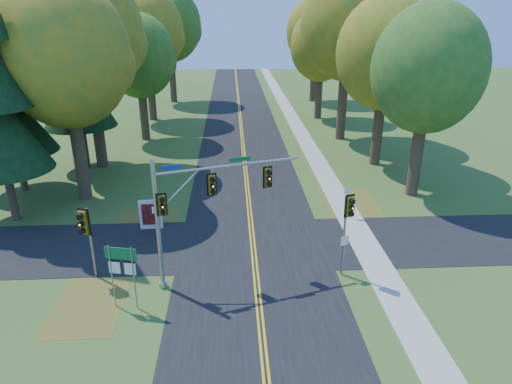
{
  "coord_description": "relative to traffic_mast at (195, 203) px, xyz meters",
  "views": [
    {
      "loc": [
        -1.04,
        -20.37,
        12.18
      ],
      "look_at": [
        0.17,
        1.79,
        3.2
      ],
      "focal_mm": 32.0,
      "sensor_mm": 36.0,
      "label": 1
    }
  ],
  "objects": [
    {
      "name": "centerline_right",
      "position": [
        2.86,
        1.48,
        -4.04
      ],
      "size": [
        0.1,
        160.0,
        0.01
      ],
      "primitive_type": "cube",
      "color": "gold",
      "rests_on": "road_main"
    },
    {
      "name": "route_sign_cluster",
      "position": [
        -3.04,
        -1.95,
        -1.94
      ],
      "size": [
        1.38,
        0.35,
        3.01
      ],
      "rotation": [
        0.0,
        0.0,
        -0.23
      ],
      "color": "gray",
      "rests_on": "ground"
    },
    {
      "name": "leaf_patch_e",
      "position": [
        9.56,
        7.48,
        -4.06
      ],
      "size": [
        3.5,
        8.0,
        0.0
      ],
      "primitive_type": "cube",
      "color": "brown",
      "rests_on": "ground"
    },
    {
      "name": "reg_sign_e_north",
      "position": [
        8.72,
        6.69,
        -2.66
      ],
      "size": [
        0.39,
        0.08,
        2.06
      ],
      "rotation": [
        0.0,
        0.0,
        0.12
      ],
      "color": "gray",
      "rests_on": "ground"
    },
    {
      "name": "centerline_left",
      "position": [
        2.66,
        1.48,
        -4.04
      ],
      "size": [
        0.1,
        160.0,
        0.01
      ],
      "primitive_type": "cube",
      "color": "gold",
      "rests_on": "road_main"
    },
    {
      "name": "leaf_patch_w_far",
      "position": [
        -4.74,
        -1.52,
        -4.06
      ],
      "size": [
        3.0,
        5.0,
        0.0
      ],
      "primitive_type": "cube",
      "color": "brown",
      "rests_on": "ground"
    },
    {
      "name": "tree_e_c",
      "position": [
        12.64,
        25.17,
        6.6
      ],
      "size": [
        8.8,
        8.8,
        15.79
      ],
      "color": "#38281C",
      "rests_on": "ground"
    },
    {
      "name": "info_kiosk",
      "position": [
        -3.13,
        5.74,
        -3.16
      ],
      "size": [
        1.32,
        0.25,
        1.82
      ],
      "rotation": [
        0.0,
        0.0,
        0.04
      ],
      "color": "silver",
      "rests_on": "ground"
    },
    {
      "name": "pine_c",
      "position": [
        -10.24,
        17.48,
        5.63
      ],
      "size": [
        5.6,
        5.6,
        20.56
      ],
      "color": "#38281C",
      "rests_on": "ground"
    },
    {
      "name": "pine_b",
      "position": [
        -13.24,
        12.48,
        4.1
      ],
      "size": [
        5.6,
        5.6,
        17.31
      ],
      "color": "#38281C",
      "rests_on": "ground"
    },
    {
      "name": "tree_e_e",
      "position": [
        13.23,
        45.06,
        5.13
      ],
      "size": [
        7.8,
        7.8,
        13.74
      ],
      "color": "#38281C",
      "rests_on": "ground"
    },
    {
      "name": "road_main",
      "position": [
        2.76,
        1.48,
        -4.06
      ],
      "size": [
        8.0,
        160.0,
        0.02
      ],
      "primitive_type": "cube",
      "color": "black",
      "rests_on": "ground"
    },
    {
      "name": "east_signal_pole",
      "position": [
        7.02,
        0.0,
        -0.79
      ],
      "size": [
        0.48,
        0.58,
        4.32
      ],
      "rotation": [
        0.0,
        0.0,
        0.35
      ],
      "color": "#989BA0",
      "rests_on": "ground"
    },
    {
      "name": "tree_w_a",
      "position": [
        -8.37,
        10.86,
        5.42
      ],
      "size": [
        8.0,
        8.0,
        14.15
      ],
      "color": "#38281C",
      "rests_on": "ground"
    },
    {
      "name": "tree_w_e",
      "position": [
        -6.17,
        45.57,
        6.01
      ],
      "size": [
        8.4,
        8.4,
        14.97
      ],
      "color": "#38281C",
      "rests_on": "ground"
    },
    {
      "name": "sidewalk_east",
      "position": [
        8.96,
        1.48,
        -4.04
      ],
      "size": [
        1.6,
        160.0,
        0.06
      ],
      "primitive_type": "cube",
      "color": "#9E998E",
      "rests_on": "ground"
    },
    {
      "name": "ped_signal_pole",
      "position": [
        -5.12,
        0.38,
        -1.28
      ],
      "size": [
        0.57,
        0.68,
        3.75
      ],
      "rotation": [
        0.0,
        0.0,
        -0.35
      ],
      "color": "gray",
      "rests_on": "ground"
    },
    {
      "name": "traffic_mast",
      "position": [
        0.0,
        0.0,
        0.0
      ],
      "size": [
        6.68,
        2.47,
        6.32
      ],
      "rotation": [
        0.0,
        0.0,
        0.31
      ],
      "color": "#9B9DA3",
      "rests_on": "ground"
    },
    {
      "name": "tree_w_d",
      "position": [
        -7.37,
        34.66,
        5.71
      ],
      "size": [
        8.2,
        8.2,
        14.56
      ],
      "color": "#38281C",
      "rests_on": "ground"
    },
    {
      "name": "tree_e_a",
      "position": [
        14.32,
        10.25,
        4.47
      ],
      "size": [
        7.2,
        7.2,
        12.73
      ],
      "color": "#38281C",
      "rests_on": "ground"
    },
    {
      "name": "tree_w_c",
      "position": [
        -6.78,
        25.95,
        3.88
      ],
      "size": [
        6.8,
        6.8,
        11.91
      ],
      "color": "#38281C",
      "rests_on": "ground"
    },
    {
      "name": "tree_w_b",
      "position": [
        -8.96,
        17.77,
        6.3
      ],
      "size": [
        8.6,
        8.6,
        15.38
      ],
      "color": "#38281C",
      "rests_on": "ground"
    },
    {
      "name": "ground",
      "position": [
        2.76,
        1.48,
        -4.07
      ],
      "size": [
        160.0,
        160.0,
        0.0
      ],
      "primitive_type": "plane",
      "color": "#3B5C20",
      "rests_on": "ground"
    },
    {
      "name": "reg_sign_e_south",
      "position": [
        6.96,
        0.02,
        -2.53
      ],
      "size": [
        0.4,
        0.21,
        2.24
      ],
      "rotation": [
        0.0,
        0.0,
        0.43
      ],
      "color": "gray",
      "rests_on": "ground"
    },
    {
      "name": "reg_sign_w",
      "position": [
        -2.66,
        4.56,
        -2.72
      ],
      "size": [
        0.35,
        0.18,
        1.96
      ],
      "rotation": [
        0.0,
        0.0,
        -0.43
      ],
      "color": "gray",
      "rests_on": "ground"
    },
    {
      "name": "leaf_patch_w_near",
      "position": [
        -3.74,
        5.48,
        -4.06
      ],
      "size": [
        4.0,
        6.0,
        0.0
      ],
      "primitive_type": "cube",
      "color": "brown",
      "rests_on": "ground"
    },
    {
      "name": "tree_e_b",
      "position": [
        13.73,
        17.06,
        4.83
      ],
      "size": [
        7.6,
        7.6,
        13.33
      ],
      "color": "#38281C",
      "rests_on": "ground"
    },
    {
      "name": "road_cross",
      "position": [
        2.76,
        3.48,
        -4.06
      ],
      "size": [
        60.0,
        6.0,
        0.02
      ],
      "primitive_type": "cube",
      "color": "black",
      "rests_on": "ground"
    },
    {
      "name": "tree_e_d",
      "position": [
        12.02,
        34.35,
        4.17
      ],
      "size": [
        7.0,
        7.0,
        12.32
      ],
      "color": "#38281C",
      "rests_on": "ground"
    }
  ]
}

